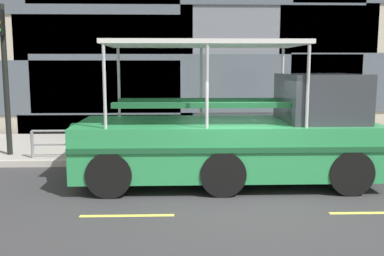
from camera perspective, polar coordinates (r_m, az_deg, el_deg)
name	(u,v)px	position (r m, az deg, el deg)	size (l,w,h in m)	color
ground_plane	(244,197)	(9.59, 6.81, -9.05)	(120.00, 120.00, 0.00)	#333335
sidewalk	(219,146)	(14.97, 3.58, -2.39)	(32.00, 4.80, 0.18)	#99968E
curb_edge	(227,162)	(12.55, 4.67, -4.47)	(32.00, 0.18, 0.18)	#B2ADA3
lane_centreline	(252,214)	(8.57, 7.93, -11.16)	(25.80, 0.12, 0.01)	#DBD64C
curb_guardrail	(216,138)	(12.73, 3.18, -1.34)	(10.77, 0.09, 0.82)	gray
traffic_light_pole	(4,65)	(13.92, -23.48, 7.56)	(0.24, 0.46, 4.42)	black
duck_tour_boat	(246,137)	(10.63, 7.15, -1.14)	(8.79, 2.67, 3.40)	#2D9351
pedestrian_near_bow	(321,114)	(14.87, 16.54, 1.74)	(0.27, 0.50, 1.78)	#47423D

